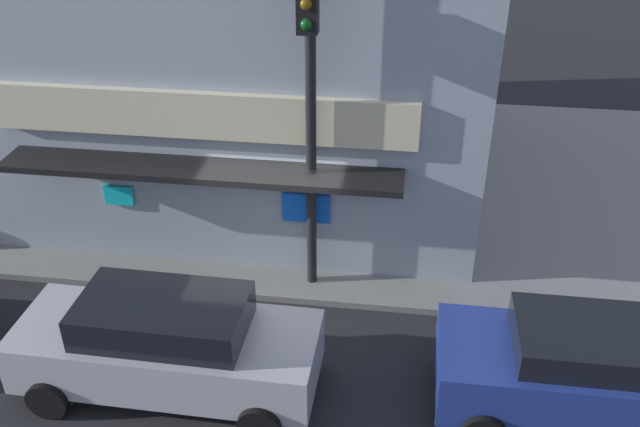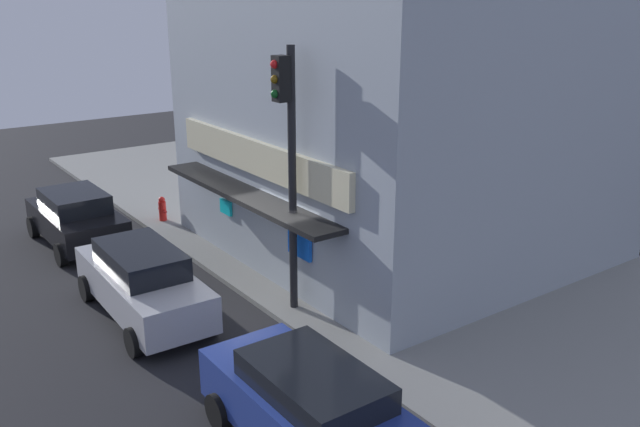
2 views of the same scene
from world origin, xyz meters
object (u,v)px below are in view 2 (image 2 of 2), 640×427
object	(u,v)px
parked_car_blue	(314,411)
parked_car_silver	(142,282)
trash_can	(228,224)
potted_plant_by_window	(290,221)
traffic_light	(288,149)
parked_car_black	(76,217)
pedestrian	(383,277)
fire_hydrant	(162,209)
potted_plant_by_doorway	(332,247)

from	to	relation	value
parked_car_blue	parked_car_silver	xyz separation A→B (m)	(-6.31, -0.29, 0.01)
trash_can	potted_plant_by_window	xyz separation A→B (m)	(1.38, 1.28, 0.21)
parked_car_blue	traffic_light	bearing A→B (deg)	150.79
traffic_light	parked_car_black	size ratio (longest dim) A/B	1.47
pedestrian	parked_car_black	world-z (taller)	pedestrian
fire_hydrant	parked_car_black	bearing A→B (deg)	-85.30
pedestrian	parked_car_silver	distance (m)	5.43
potted_plant_by_doorway	potted_plant_by_window	world-z (taller)	potted_plant_by_doorway
trash_can	parked_car_black	world-z (taller)	parked_car_black
potted_plant_by_window	parked_car_black	bearing A→B (deg)	-127.06
potted_plant_by_window	parked_car_blue	world-z (taller)	parked_car_blue
parked_car_blue	parked_car_silver	distance (m)	6.32
trash_can	potted_plant_by_window	distance (m)	1.90
fire_hydrant	parked_car_black	size ratio (longest dim) A/B	0.19
trash_can	pedestrian	distance (m)	6.65
pedestrian	parked_car_silver	size ratio (longest dim) A/B	0.39
parked_car_black	parked_car_silver	xyz separation A→B (m)	(5.61, -0.21, 0.04)
trash_can	potted_plant_by_doorway	xyz separation A→B (m)	(3.83, 1.00, 0.24)
fire_hydrant	potted_plant_by_doorway	world-z (taller)	potted_plant_by_doorway
pedestrian	potted_plant_by_doorway	distance (m)	2.88
parked_car_black	parked_car_silver	size ratio (longest dim) A/B	0.88
parked_car_silver	pedestrian	bearing A→B (deg)	51.41
potted_plant_by_window	parked_car_blue	bearing A→B (deg)	-30.99
parked_car_silver	potted_plant_by_doorway	bearing A→B (deg)	83.07
traffic_light	pedestrian	world-z (taller)	traffic_light
potted_plant_by_window	parked_car_black	xyz separation A→B (m)	(-3.76, -4.98, 0.07)
potted_plant_by_doorway	pedestrian	bearing A→B (deg)	-13.59
pedestrian	parked_car_silver	bearing A→B (deg)	-128.59
trash_can	parked_car_black	size ratio (longest dim) A/B	0.21
pedestrian	parked_car_black	bearing A→B (deg)	-155.88
traffic_light	trash_can	size ratio (longest dim) A/B	7.06
potted_plant_by_window	parked_car_silver	size ratio (longest dim) A/B	0.24
parked_car_blue	parked_car_black	distance (m)	11.93
fire_hydrant	pedestrian	size ratio (longest dim) A/B	0.44
potted_plant_by_doorway	potted_plant_by_window	size ratio (longest dim) A/B	1.03
trash_can	pedestrian	xyz separation A→B (m)	(6.61, 0.33, 0.55)
potted_plant_by_window	pedestrian	bearing A→B (deg)	-10.33
fire_hydrant	pedestrian	xyz separation A→B (m)	(9.22, 1.28, 0.60)
traffic_light	parked_car_silver	world-z (taller)	traffic_light
traffic_light	fire_hydrant	distance (m)	8.35
potted_plant_by_window	parked_car_black	size ratio (longest dim) A/B	0.27
traffic_light	parked_car_black	world-z (taller)	traffic_light
potted_plant_by_doorway	parked_car_blue	size ratio (longest dim) A/B	0.25
traffic_light	pedestrian	bearing A→B (deg)	41.70
trash_can	traffic_light	bearing A→B (deg)	-12.25
fire_hydrant	parked_car_silver	distance (m)	6.55
traffic_light	potted_plant_by_doorway	distance (m)	3.93
potted_plant_by_window	potted_plant_by_doorway	bearing A→B (deg)	-6.54
parked_car_blue	parked_car_black	xyz separation A→B (m)	(-11.93, -0.08, -0.03)
pedestrian	trash_can	bearing A→B (deg)	-177.15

